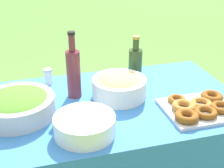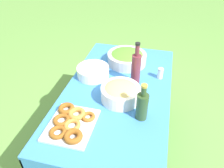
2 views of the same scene
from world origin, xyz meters
TOP-DOWN VIEW (x-y plane):
  - ground_plane at (0.00, 0.00)m, footprint 14.00×14.00m
  - picnic_table at (0.00, 0.00)m, footprint 1.45×0.80m
  - salad_bowl at (-0.40, -0.01)m, footprint 0.35×0.35m
  - pasta_bowl at (0.11, 0.05)m, footprint 0.28×0.28m
  - donut_platter at (0.43, -0.20)m, footprint 0.36×0.30m
  - plate_stack at (-0.13, -0.24)m, footprint 0.26×0.26m
  - olive_oil_bottle at (0.26, 0.22)m, footprint 0.08×0.08m
  - wine_bottle at (-0.11, 0.12)m, footprint 0.07×0.07m
  - salt_shaker at (-0.23, 0.30)m, footprint 0.05×0.05m

SIDE VIEW (x-z plane):
  - ground_plane at x=0.00m, z-range 0.00..0.00m
  - picnic_table at x=0.00m, z-range 0.25..0.93m
  - donut_platter at x=0.43m, z-range 0.68..0.73m
  - plate_stack at x=-0.13m, z-range 0.68..0.77m
  - salt_shaker at x=-0.23m, z-range 0.68..0.77m
  - salad_bowl at x=-0.40m, z-range 0.68..0.80m
  - pasta_bowl at x=0.11m, z-range 0.68..0.81m
  - olive_oil_bottle at x=0.26m, z-range 0.65..0.92m
  - wine_bottle at x=-0.11m, z-range 0.65..1.00m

